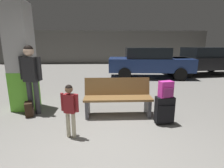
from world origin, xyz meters
TOP-DOWN VIEW (x-y plane):
  - ground_plane at (0.00, 4.00)m, footprint 18.00×18.00m
  - garage_back_wall at (0.00, 12.86)m, footprint 18.00×0.12m
  - structural_pillar at (-2.05, 2.19)m, footprint 0.57×0.57m
  - bench at (0.36, 1.64)m, footprint 1.60×0.54m
  - suitcase at (1.32, 1.09)m, footprint 0.39×0.25m
  - backpack_bright at (1.32, 1.09)m, footprint 0.31×0.24m
  - child at (-0.58, 0.64)m, footprint 0.33×0.23m
  - adult at (-1.69, 1.82)m, footprint 0.55×0.28m
  - backpack_dark_floor at (-1.76, 1.67)m, footprint 0.27×0.32m
  - parked_car_near at (2.33, 6.38)m, footprint 4.21×2.03m
  - parked_car_side at (5.51, 7.04)m, footprint 4.27×2.17m

SIDE VIEW (x-z plane):
  - ground_plane at x=0.00m, z-range -0.10..0.00m
  - backpack_dark_floor at x=-1.76m, z-range 0.00..0.34m
  - suitcase at x=1.32m, z-range 0.02..0.62m
  - bench at x=0.36m, z-range 0.00..0.88m
  - child at x=-0.58m, z-range 0.12..1.12m
  - backpack_bright at x=1.32m, z-range 0.60..0.94m
  - parked_car_near at x=2.33m, z-range 0.05..1.56m
  - parked_car_side at x=5.51m, z-range 0.05..1.56m
  - adult at x=-1.69m, z-range 0.20..1.86m
  - structural_pillar at x=-2.05m, z-range -0.01..2.68m
  - garage_back_wall at x=0.00m, z-range 0.00..2.80m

